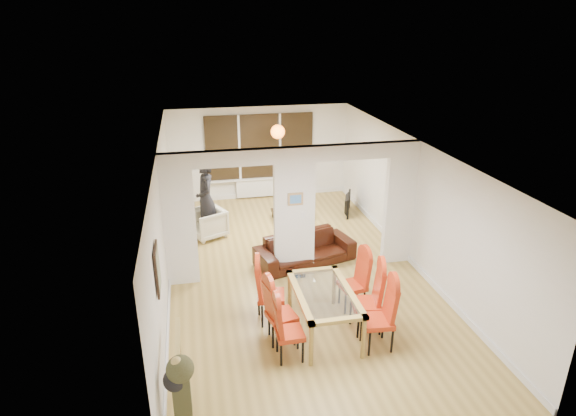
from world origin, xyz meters
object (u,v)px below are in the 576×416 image
object	(u,v)px
dining_table	(324,312)
television	(345,204)
dining_chair_rb	(367,299)
bowl	(295,209)
sofa	(305,249)
dining_chair_la	(290,329)
dining_chair_lc	(271,291)
coffee_table	(292,214)
dining_chair_ra	(378,316)
bottle	(287,206)
dining_chair_lb	(282,311)
dining_chair_rc	(352,282)
armchair	(207,223)
person	(206,199)

from	to	relation	value
dining_table	television	distance (m)	5.29
dining_chair_rb	bowl	distance (m)	4.89
sofa	bowl	xyz separation A→B (m)	(0.31, 2.38, -0.04)
dining_table	sofa	bearing A→B (deg)	83.43
dining_chair_la	bowl	distance (m)	5.47
dining_table	dining_chair_lc	size ratio (longest dim) A/B	1.44
dining_chair_rb	coffee_table	distance (m)	4.90
dining_chair_ra	television	world-z (taller)	dining_chair_ra
television	bowl	xyz separation A→B (m)	(-1.39, -0.11, -0.00)
dining_chair_ra	bottle	distance (m)	5.32
dining_chair_la	dining_chair_lc	bearing A→B (deg)	95.06
dining_chair_lb	bottle	bearing A→B (deg)	64.08
dining_chair_lc	sofa	bearing A→B (deg)	71.48
dining_chair_lb	dining_chair_rb	xyz separation A→B (m)	(1.40, -0.00, 0.04)
dining_chair_la	dining_chair_lb	world-z (taller)	dining_chair_lb
dining_chair_lb	sofa	size ratio (longest dim) A/B	0.51
sofa	bottle	bearing A→B (deg)	72.32
coffee_table	bowl	bearing A→B (deg)	-1.36
television	dining_table	bearing A→B (deg)	179.26
bottle	bowl	distance (m)	0.24
bowl	dining_chair_rc	bearing A→B (deg)	-88.78
television	dining_chair_lb	bearing A→B (deg)	172.84
dining_table	sofa	xyz separation A→B (m)	(0.28, 2.42, -0.08)
dining_chair_rc	coffee_table	world-z (taller)	dining_chair_rc
dining_chair_la	dining_chair_lc	size ratio (longest dim) A/B	0.91
dining_chair_ra	armchair	bearing A→B (deg)	122.54
dining_table	coffee_table	world-z (taller)	dining_table
sofa	dining_chair_lc	bearing A→B (deg)	-134.07
dining_table	dining_chair_ra	size ratio (longest dim) A/B	1.44
dining_chair_rb	person	xyz separation A→B (m)	(-2.35, 4.21, 0.37)
television	person	bearing A→B (deg)	123.19
dining_chair_ra	bowl	bearing A→B (deg)	97.01
dining_chair_ra	coffee_table	world-z (taller)	dining_chair_ra
person	dining_chair_rb	bearing A→B (deg)	21.55
dining_chair_la	dining_chair_ra	xyz separation A→B (m)	(1.38, -0.03, 0.05)
dining_chair_la	bowl	xyz separation A→B (m)	(1.26, 5.31, -0.25)
coffee_table	bottle	xyz separation A→B (m)	(-0.14, -0.04, 0.26)
dining_chair_la	bottle	distance (m)	5.38
dining_chair_lb	dining_chair_lc	distance (m)	0.58
dining_chair_lc	bowl	bearing A→B (deg)	82.70
dining_chair_lc	bowl	distance (m)	4.52
person	bowl	bearing A→B (deg)	98.88
television	dining_chair_rc	bearing A→B (deg)	-175.47
dining_table	bowl	bearing A→B (deg)	83.00
sofa	bottle	distance (m)	2.35
person	coffee_table	size ratio (longest dim) A/B	1.85
dining_chair_la	dining_table	bearing A→B (deg)	36.55
dining_chair_lc	armchair	world-z (taller)	dining_chair_lc
dining_chair_rc	person	distance (m)	4.28
dining_chair_lc	dining_chair_ra	xyz separation A→B (m)	(1.48, -1.05, -0.00)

